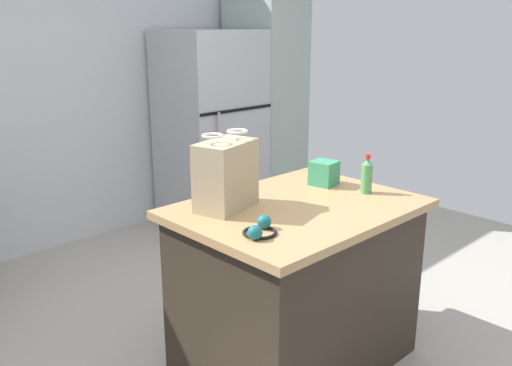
{
  "coord_description": "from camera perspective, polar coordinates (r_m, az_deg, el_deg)",
  "views": [
    {
      "loc": [
        -1.77,
        -1.78,
        1.77
      ],
      "look_at": [
        0.18,
        0.24,
        0.94
      ],
      "focal_mm": 38.6,
      "sensor_mm": 36.0,
      "label": 1
    }
  ],
  "objects": [
    {
      "name": "kitchen_island",
      "position": [
        2.92,
        4.16,
        -10.49
      ],
      "size": [
        1.19,
        0.89,
        0.89
      ],
      "color": "#33281E",
      "rests_on": "ground"
    },
    {
      "name": "back_wall",
      "position": [
        4.56,
        -21.4,
        9.64
      ],
      "size": [
        5.22,
        0.13,
        2.64
      ],
      "color": "silver",
      "rests_on": "ground"
    },
    {
      "name": "tall_cabinet",
      "position": [
        5.37,
        1.0,
        8.33
      ],
      "size": [
        0.53,
        0.66,
        2.03
      ],
      "color": "#9EB2A8",
      "rests_on": "ground"
    },
    {
      "name": "refrigerator",
      "position": [
        4.94,
        -4.69,
        5.66
      ],
      "size": [
        0.81,
        0.74,
        1.7
      ],
      "color": "#B7B7BC",
      "rests_on": "ground"
    },
    {
      "name": "shopping_bag",
      "position": [
        2.65,
        -3.15,
        0.85
      ],
      "size": [
        0.35,
        0.26,
        0.38
      ],
      "color": "tan",
      "rests_on": "kitchen_island"
    },
    {
      "name": "small_box",
      "position": [
        3.09,
        7.06,
        1.03
      ],
      "size": [
        0.14,
        0.15,
        0.14
      ],
      "primitive_type": "cube",
      "rotation": [
        0.0,
        0.0,
        0.14
      ],
      "color": "#388E66",
      "rests_on": "kitchen_island"
    },
    {
      "name": "bottle",
      "position": [
        2.97,
        11.41,
        0.73
      ],
      "size": [
        0.06,
        0.06,
        0.21
      ],
      "color": "#4C9956",
      "rests_on": "kitchen_island"
    },
    {
      "name": "ear_defenders",
      "position": [
        2.37,
        0.39,
        -4.79
      ],
      "size": [
        0.2,
        0.2,
        0.06
      ],
      "color": "black",
      "rests_on": "kitchen_island"
    }
  ]
}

